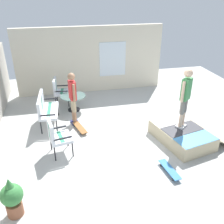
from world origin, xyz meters
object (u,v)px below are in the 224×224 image
patio_table (73,100)px  skateboard_spare (170,169)px  patio_chair_by_wall (56,135)px  skate_ramp (182,135)px  person_watching (73,95)px  person_skater (185,94)px  patio_chair_near_house (59,89)px  patio_bench (45,107)px  potted_plant (12,197)px  skateboard_by_bench (80,128)px

patio_table → skateboard_spare: patio_table is taller
patio_chair_by_wall → skate_ramp: bearing=-92.3°
skate_ramp → person_watching: person_watching is taller
patio_chair_by_wall → person_watching: 1.77m
person_skater → skateboard_spare: (-1.33, 0.91, -1.36)m
patio_chair_near_house → person_watching: size_ratio=0.59×
patio_bench → potted_plant: patio_bench is taller
patio_bench → person_skater: (-1.76, -3.85, 0.83)m
skate_ramp → patio_chair_by_wall: patio_chair_by_wall is taller
person_skater → patio_table: bearing=47.9°
patio_bench → person_skater: size_ratio=0.73×
patio_chair_by_wall → potted_plant: 2.07m
skate_ramp → person_watching: 3.55m
skate_ramp → person_skater: (0.11, 0.02, 1.23)m
patio_chair_near_house → person_skater: bearing=-133.9°
skate_ramp → patio_chair_near_house: patio_chair_near_house is taller
person_skater → skateboard_by_bench: 3.35m
potted_plant → patio_chair_near_house: bearing=-11.9°
person_watching → skateboard_by_bench: (-0.50, -0.12, -0.93)m
skateboard_by_bench → person_skater: bearing=-112.1°
skateboard_spare → patio_chair_near_house: bearing=28.3°
patio_chair_by_wall → patio_table: 2.67m
patio_chair_by_wall → patio_table: size_ratio=1.13×
patio_table → skateboard_by_bench: 1.50m
skateboard_spare → patio_bench: bearing=43.6°
patio_bench → patio_chair_by_wall: size_ratio=1.26×
skate_ramp → patio_table: bearing=47.0°
skateboard_by_bench → potted_plant: bearing=151.7°
patio_table → person_skater: size_ratio=0.52×
patio_bench → patio_table: size_ratio=1.42×
potted_plant → skate_ramp: bearing=-69.0°
skate_ramp → skateboard_by_bench: 3.12m
patio_chair_by_wall → patio_bench: bearing=9.7°
patio_table → patio_chair_by_wall: bearing=165.8°
patio_chair_by_wall → person_skater: person_skater is taller
patio_chair_by_wall → person_watching: (1.61, -0.59, 0.40)m
person_watching → skateboard_by_bench: 1.06m
patio_table → skateboard_spare: 4.43m
skate_ramp → patio_table: (2.72, 2.92, 0.20)m
patio_bench → skateboard_by_bench: bearing=-121.0°
patio_chair_by_wall → skateboard_spare: bearing=-117.3°
skateboard_by_bench → potted_plant: (-2.98, 1.61, 0.38)m
person_skater → person_watching: bearing=60.8°
patio_chair_by_wall → person_skater: 3.65m
patio_bench → patio_table: patio_bench is taller
skateboard_by_bench → patio_table: bearing=2.4°
patio_bench → skateboard_by_bench: size_ratio=1.56×
patio_table → person_watching: 1.14m
patio_bench → skateboard_by_bench: 1.29m
person_skater → patio_chair_near_house: bearing=46.1°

